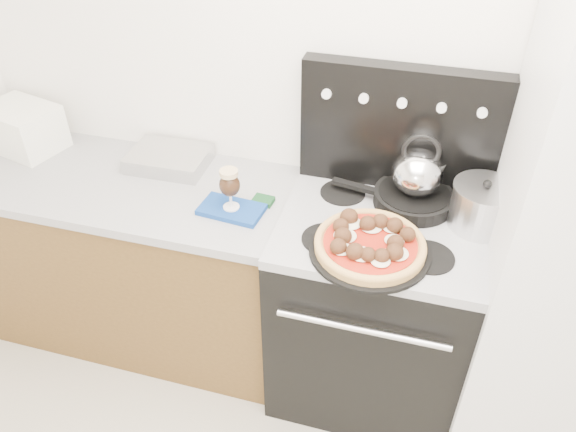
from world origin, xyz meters
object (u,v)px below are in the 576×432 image
(toaster_oven, at_px, (23,128))
(pizza_pan, at_px, (369,250))
(stock_pot, at_px, (481,207))
(skillet, at_px, (413,198))
(tea_kettle, at_px, (418,169))
(stove_body, at_px, (371,312))
(base_cabinet, at_px, (138,262))
(oven_mitt, at_px, (232,210))
(beer_glass, at_px, (230,189))
(pizza, at_px, (370,243))

(toaster_oven, bearing_deg, pizza_pan, 3.30)
(toaster_oven, relative_size, stock_pot, 1.43)
(skillet, height_order, tea_kettle, tea_kettle)
(pizza_pan, bearing_deg, skillet, 70.04)
(toaster_oven, bearing_deg, stove_body, 9.37)
(base_cabinet, distance_m, oven_mitt, 0.72)
(oven_mitt, relative_size, stock_pot, 1.11)
(pizza_pan, bearing_deg, oven_mitt, 168.55)
(pizza_pan, xyz_separation_m, tea_kettle, (0.12, 0.32, 0.15))
(skillet, relative_size, stock_pot, 1.38)
(beer_glass, relative_size, tea_kettle, 0.82)
(base_cabinet, xyz_separation_m, stove_body, (1.10, -0.02, 0.01))
(beer_glass, distance_m, skillet, 0.71)
(pizza_pan, distance_m, tea_kettle, 0.38)
(base_cabinet, height_order, oven_mitt, oven_mitt)
(tea_kettle, bearing_deg, oven_mitt, -157.85)
(beer_glass, xyz_separation_m, pizza_pan, (0.55, -0.11, -0.08))
(skillet, xyz_separation_m, tea_kettle, (0.00, 0.00, 0.13))
(oven_mitt, height_order, skillet, skillet)
(pizza_pan, relative_size, pizza, 1.10)
(stove_body, bearing_deg, skillet, 57.57)
(oven_mitt, relative_size, pizza, 0.64)
(base_cabinet, bearing_deg, stove_body, -1.30)
(oven_mitt, xyz_separation_m, skillet, (0.67, 0.21, 0.04))
(base_cabinet, height_order, pizza_pan, pizza_pan)
(stove_body, xyz_separation_m, beer_glass, (-0.57, -0.06, 0.57))
(pizza, bearing_deg, beer_glass, 168.55)
(oven_mitt, relative_size, pizza_pan, 0.58)
(beer_glass, xyz_separation_m, pizza, (0.55, -0.11, -0.05))
(stove_body, distance_m, beer_glass, 0.81)
(tea_kettle, bearing_deg, pizza, -105.31)
(stove_body, height_order, pizza_pan, pizza_pan)
(oven_mitt, xyz_separation_m, pizza, (0.55, -0.11, 0.05))
(pizza_pan, bearing_deg, beer_glass, 168.55)
(pizza_pan, distance_m, stock_pot, 0.45)
(toaster_oven, relative_size, beer_glass, 1.83)
(pizza, bearing_deg, oven_mitt, 168.55)
(pizza_pan, relative_size, tea_kettle, 2.01)
(beer_glass, bearing_deg, stove_body, 6.04)
(stove_body, xyz_separation_m, pizza, (-0.02, -0.17, 0.52))
(toaster_oven, bearing_deg, pizza, 3.30)
(toaster_oven, relative_size, pizza, 0.82)
(oven_mitt, relative_size, skillet, 0.80)
(stove_body, relative_size, pizza_pan, 2.07)
(beer_glass, height_order, tea_kettle, tea_kettle)
(toaster_oven, distance_m, skillet, 1.73)
(base_cabinet, height_order, toaster_oven, toaster_oven)
(stove_body, relative_size, toaster_oven, 2.79)
(tea_kettle, bearing_deg, beer_glass, -157.85)
(skillet, bearing_deg, beer_glass, -162.49)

